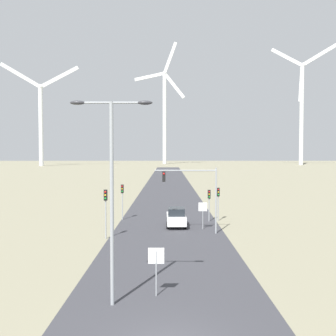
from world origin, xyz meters
name	(u,v)px	position (x,y,z in m)	size (l,w,h in m)	color
road_surface	(168,197)	(0.00, 48.00, 0.00)	(10.00, 240.00, 0.01)	#38383D
streetlamp	(111,176)	(-2.66, 4.21, 6.11)	(3.83, 0.32, 9.61)	#93999E
stop_sign_near	(156,262)	(-0.62, 5.35, 1.71)	(0.81, 0.07, 2.45)	#93999E
stop_sign_far	(202,211)	(3.22, 22.36, 1.75)	(0.81, 0.07, 2.51)	#93999E
traffic_light_post_near_left	(105,203)	(-5.22, 18.37, 2.99)	(0.28, 0.34, 4.09)	#93999E
traffic_light_post_near_right	(209,198)	(4.24, 26.48, 2.41)	(0.28, 0.34, 3.29)	#93999E
traffic_light_post_mid_left	(122,194)	(-4.89, 27.50, 2.76)	(0.28, 0.34, 3.75)	#93999E
traffic_light_post_mid_right	(218,197)	(5.22, 26.76, 2.56)	(0.28, 0.34, 3.48)	#93999E
traffic_light_mast_overhead	(194,186)	(2.26, 20.46, 4.25)	(5.50, 0.35, 5.84)	#93999E
car_approaching	(176,217)	(0.76, 23.69, 0.91)	(1.88, 4.13, 1.83)	white
wind_turbine_far_left	(40,116)	(-64.71, 186.17, 25.56)	(37.35, 9.28, 51.63)	silver
wind_turbine_left	(164,110)	(-2.09, 220.32, 32.33)	(30.31, 8.95, 71.62)	silver
wind_turbine_center	(301,105)	(72.93, 201.13, 32.71)	(30.95, 16.55, 65.40)	silver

